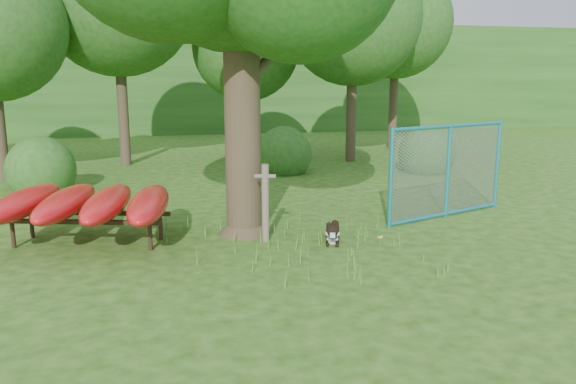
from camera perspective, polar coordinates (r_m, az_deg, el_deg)
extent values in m
plane|color=#234D0F|center=(9.14, 0.60, -7.68)|extent=(80.00, 80.00, 0.00)
cylinder|color=#392D1F|center=(10.71, -4.68, 9.76)|extent=(0.82, 0.82, 5.37)
cone|color=#392D1F|center=(11.05, -4.47, -2.86)|extent=(1.24, 1.24, 0.54)
cylinder|color=#392D1F|center=(10.97, -1.54, 13.77)|extent=(1.38, 0.99, 1.14)
cylinder|color=#392D1F|center=(10.75, -7.99, 16.00)|extent=(1.26, 0.54, 1.10)
cylinder|color=brown|center=(10.39, -2.31, -1.14)|extent=(0.17, 0.17, 1.46)
cylinder|color=brown|center=(10.29, -2.33, 1.61)|extent=(0.40, 0.18, 0.08)
cylinder|color=black|center=(11.23, -26.16, -3.95)|extent=(0.10, 0.10, 0.48)
cylinder|color=black|center=(10.26, -13.83, -4.47)|extent=(0.10, 0.10, 0.48)
cylinder|color=black|center=(11.80, -24.59, -3.10)|extent=(0.10, 0.10, 0.48)
cylinder|color=black|center=(10.88, -12.81, -3.51)|extent=(0.10, 0.10, 0.48)
cube|color=black|center=(10.62, -20.37, -2.87)|extent=(2.78, 0.92, 0.08)
cube|color=black|center=(11.22, -19.03, -2.03)|extent=(2.78, 0.92, 0.08)
ellipsoid|color=red|center=(11.36, -25.15, -0.95)|extent=(1.30, 2.96, 0.46)
ellipsoid|color=red|center=(11.01, -21.62, -1.02)|extent=(1.21, 2.96, 0.46)
ellipsoid|color=red|center=(10.72, -17.88, -1.10)|extent=(1.12, 2.95, 0.46)
ellipsoid|color=red|center=(10.47, -13.94, -1.17)|extent=(1.02, 2.95, 0.46)
cube|color=black|center=(10.70, 4.54, -4.21)|extent=(0.44, 0.70, 0.23)
cube|color=silver|center=(10.43, 4.54, -4.68)|extent=(0.24, 0.19, 0.21)
sphere|color=black|center=(10.22, 4.55, -3.98)|extent=(0.25, 0.25, 0.25)
cube|color=silver|center=(10.12, 4.55, -4.35)|extent=(0.13, 0.16, 0.08)
sphere|color=silver|center=(10.21, 4.12, -4.20)|extent=(0.11, 0.11, 0.11)
sphere|color=silver|center=(10.21, 4.97, -4.22)|extent=(0.11, 0.11, 0.11)
cone|color=black|center=(10.22, 4.19, -3.20)|extent=(0.12, 0.13, 0.12)
cone|color=black|center=(10.22, 4.94, -3.21)|extent=(0.10, 0.11, 0.12)
cylinder|color=black|center=(10.31, 4.06, -5.19)|extent=(0.15, 0.29, 0.07)
cylinder|color=black|center=(10.31, 5.01, -5.21)|extent=(0.15, 0.29, 0.07)
sphere|color=black|center=(11.02, 4.80, -3.23)|extent=(0.15, 0.15, 0.15)
torus|color=blue|center=(10.30, 4.55, -4.17)|extent=(0.25, 0.14, 0.24)
cylinder|color=teal|center=(11.48, 10.40, 1.36)|extent=(0.12, 0.12, 2.04)
cylinder|color=teal|center=(12.70, 15.95, 2.07)|extent=(0.12, 0.12, 2.04)
cylinder|color=teal|center=(14.03, 20.49, 2.64)|extent=(0.12, 0.12, 2.04)
cylinder|color=teal|center=(12.59, 16.19, 6.45)|extent=(3.23, 1.21, 0.08)
cylinder|color=teal|center=(12.89, 15.71, -2.15)|extent=(3.23, 1.21, 0.08)
plane|color=gray|center=(12.70, 15.95, 2.07)|extent=(3.20, 1.13, 3.39)
cylinder|color=#4D872C|center=(10.30, 9.30, -5.06)|extent=(0.02, 0.02, 0.19)
sphere|color=#FFFC28|center=(10.27, 9.32, -4.55)|extent=(0.03, 0.03, 0.03)
sphere|color=#FFFC28|center=(10.29, 9.53, -4.47)|extent=(0.03, 0.03, 0.03)
sphere|color=#FFFC28|center=(10.30, 9.15, -4.56)|extent=(0.03, 0.03, 0.03)
sphere|color=#FFFC28|center=(10.25, 9.44, -4.60)|extent=(0.03, 0.03, 0.03)
sphere|color=#FFFC28|center=(10.25, 9.23, -4.53)|extent=(0.03, 0.03, 0.03)
cylinder|color=#392D1F|center=(20.37, -16.53, 9.99)|extent=(0.36, 0.36, 5.25)
cylinder|color=#392D1F|center=(21.69, -4.23, 8.64)|extent=(0.36, 0.36, 3.85)
sphere|color=#23551B|center=(21.70, -4.32, 14.45)|extent=(4.00, 4.00, 4.00)
cylinder|color=#392D1F|center=(20.65, 6.48, 9.72)|extent=(0.36, 0.36, 4.76)
sphere|color=#23551B|center=(20.75, 6.66, 17.25)|extent=(4.80, 4.80, 4.80)
cylinder|color=#392D1F|center=(24.57, 10.69, 10.04)|extent=(0.36, 0.36, 4.90)
sphere|color=#23551B|center=(24.66, 10.94, 16.55)|extent=(4.60, 4.60, 4.60)
sphere|color=#23551B|center=(16.38, -23.62, -0.03)|extent=(1.80, 1.80, 1.80)
sphere|color=#23551B|center=(18.75, 13.82, 1.97)|extent=(1.80, 1.80, 1.80)
sphere|color=#23551B|center=(18.10, -0.42, 1.97)|extent=(1.80, 1.80, 1.80)
cube|color=#23551B|center=(36.42, -10.74, 11.32)|extent=(80.00, 12.00, 6.00)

